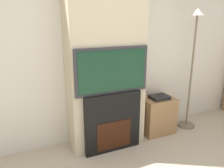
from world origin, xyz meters
TOP-DOWN VIEW (x-y plane):
  - wall_back at (0.00, 2.03)m, footprint 6.00×0.06m
  - chimney_breast at (0.00, 1.79)m, footprint 1.03×0.42m
  - fireplace at (0.00, 1.58)m, footprint 0.78×0.15m
  - television at (0.00, 1.58)m, footprint 0.98×0.07m
  - floor_lamp at (1.43, 1.70)m, footprint 0.28×0.28m
  - media_stand at (0.85, 1.75)m, footprint 0.51×0.40m

SIDE VIEW (x-z plane):
  - media_stand at x=0.85m, z-range -0.02..0.60m
  - fireplace at x=0.00m, z-range 0.00..0.82m
  - television at x=0.00m, z-range 0.82..1.41m
  - floor_lamp at x=1.43m, z-range 0.24..2.12m
  - wall_back at x=0.00m, z-range 0.00..2.70m
  - chimney_breast at x=0.00m, z-range 0.00..2.70m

